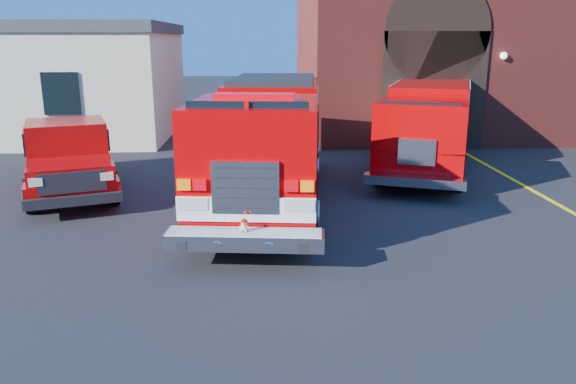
{
  "coord_description": "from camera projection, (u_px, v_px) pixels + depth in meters",
  "views": [
    {
      "loc": [
        -0.46,
        -10.13,
        3.74
      ],
      "look_at": [
        0.0,
        -1.2,
        1.3
      ],
      "focal_mm": 35.0,
      "sensor_mm": 36.0,
      "label": 1
    }
  ],
  "objects": [
    {
      "name": "ground",
      "position": [
        285.0,
        241.0,
        10.76
      ],
      "size": [
        100.0,
        100.0,
        0.0
      ],
      "primitive_type": "plane",
      "color": "black",
      "rests_on": "ground"
    },
    {
      "name": "parking_stripe_mid",
      "position": [
        521.0,
        184.0,
        14.94
      ],
      "size": [
        0.12,
        3.0,
        0.01
      ],
      "primitive_type": "cube",
      "color": "yellow",
      "rests_on": "ground"
    },
    {
      "name": "parking_stripe_far",
      "position": [
        479.0,
        161.0,
        17.83
      ],
      "size": [
        0.12,
        3.0,
        0.01
      ],
      "primitive_type": "cube",
      "color": "yellow",
      "rests_on": "ground"
    },
    {
      "name": "fire_station",
      "position": [
        483.0,
        26.0,
        23.56
      ],
      "size": [
        15.2,
        10.2,
        8.45
      ],
      "color": "maroon",
      "rests_on": "ground"
    },
    {
      "name": "side_building",
      "position": [
        44.0,
        79.0,
        22.26
      ],
      "size": [
        10.2,
        8.2,
        4.35
      ],
      "color": "beige",
      "rests_on": "ground"
    },
    {
      "name": "fire_engine",
      "position": [
        267.0,
        139.0,
        13.36
      ],
      "size": [
        3.4,
        9.21,
        2.77
      ],
      "color": "black",
      "rests_on": "ground"
    },
    {
      "name": "pickup_truck",
      "position": [
        69.0,
        157.0,
        14.18
      ],
      "size": [
        3.68,
        5.86,
        1.81
      ],
      "color": "black",
      "rests_on": "ground"
    },
    {
      "name": "secondary_truck",
      "position": [
        428.0,
        124.0,
        16.59
      ],
      "size": [
        4.74,
        7.8,
        2.42
      ],
      "color": "black",
      "rests_on": "ground"
    }
  ]
}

